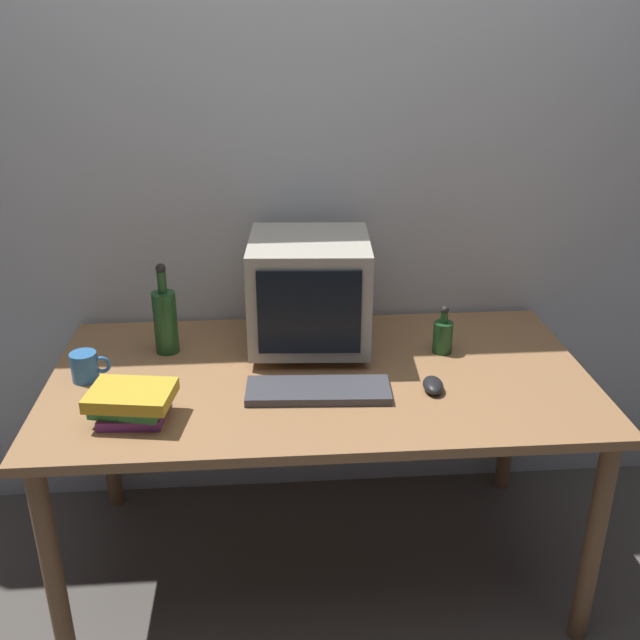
{
  "coord_description": "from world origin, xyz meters",
  "views": [
    {
      "loc": [
        -0.15,
        -1.98,
        1.78
      ],
      "look_at": [
        0.0,
        0.0,
        0.92
      ],
      "focal_mm": 40.64,
      "sensor_mm": 36.0,
      "label": 1
    }
  ],
  "objects_px": {
    "bottle_tall": "(165,319)",
    "bottle_short": "(443,335)",
    "keyboard": "(318,391)",
    "mug": "(85,367)",
    "book_stack": "(131,403)",
    "computer_mouse": "(433,385)",
    "crt_monitor": "(309,292)"
  },
  "relations": [
    {
      "from": "crt_monitor",
      "to": "book_stack",
      "type": "bearing_deg",
      "value": -140.15
    },
    {
      "from": "book_stack",
      "to": "mug",
      "type": "bearing_deg",
      "value": 126.1
    },
    {
      "from": "crt_monitor",
      "to": "computer_mouse",
      "type": "bearing_deg",
      "value": -44.28
    },
    {
      "from": "book_stack",
      "to": "mug",
      "type": "height_order",
      "value": "book_stack"
    },
    {
      "from": "crt_monitor",
      "to": "book_stack",
      "type": "height_order",
      "value": "crt_monitor"
    },
    {
      "from": "mug",
      "to": "computer_mouse",
      "type": "bearing_deg",
      "value": -8.03
    },
    {
      "from": "computer_mouse",
      "to": "bottle_short",
      "type": "relative_size",
      "value": 0.62
    },
    {
      "from": "bottle_short",
      "to": "crt_monitor",
      "type": "bearing_deg",
      "value": 169.56
    },
    {
      "from": "bottle_short",
      "to": "bottle_tall",
      "type": "bearing_deg",
      "value": 175.38
    },
    {
      "from": "keyboard",
      "to": "bottle_tall",
      "type": "xyz_separation_m",
      "value": [
        -0.47,
        0.32,
        0.1
      ]
    },
    {
      "from": "bottle_short",
      "to": "book_stack",
      "type": "height_order",
      "value": "bottle_short"
    },
    {
      "from": "keyboard",
      "to": "book_stack",
      "type": "bearing_deg",
      "value": -165.97
    },
    {
      "from": "crt_monitor",
      "to": "book_stack",
      "type": "xyz_separation_m",
      "value": [
        -0.51,
        -0.43,
        -0.14
      ]
    },
    {
      "from": "computer_mouse",
      "to": "bottle_short",
      "type": "xyz_separation_m",
      "value": [
        0.09,
        0.26,
        0.04
      ]
    },
    {
      "from": "mug",
      "to": "bottle_tall",
      "type": "bearing_deg",
      "value": 39.3
    },
    {
      "from": "bottle_tall",
      "to": "bottle_short",
      "type": "bearing_deg",
      "value": -4.62
    },
    {
      "from": "keyboard",
      "to": "mug",
      "type": "bearing_deg",
      "value": 171.66
    },
    {
      "from": "bottle_tall",
      "to": "bottle_short",
      "type": "relative_size",
      "value": 1.88
    },
    {
      "from": "keyboard",
      "to": "bottle_short",
      "type": "relative_size",
      "value": 2.59
    },
    {
      "from": "bottle_short",
      "to": "mug",
      "type": "bearing_deg",
      "value": -174.41
    },
    {
      "from": "book_stack",
      "to": "bottle_short",
      "type": "bearing_deg",
      "value": 20.36
    },
    {
      "from": "mug",
      "to": "book_stack",
      "type": "bearing_deg",
      "value": -53.9
    },
    {
      "from": "bottle_tall",
      "to": "mug",
      "type": "bearing_deg",
      "value": -140.7
    },
    {
      "from": "mug",
      "to": "crt_monitor",
      "type": "bearing_deg",
      "value": 15.3
    },
    {
      "from": "crt_monitor",
      "to": "keyboard",
      "type": "bearing_deg",
      "value": -89.39
    },
    {
      "from": "keyboard",
      "to": "computer_mouse",
      "type": "relative_size",
      "value": 4.2
    },
    {
      "from": "keyboard",
      "to": "mug",
      "type": "height_order",
      "value": "mug"
    },
    {
      "from": "computer_mouse",
      "to": "book_stack",
      "type": "bearing_deg",
      "value": -169.31
    },
    {
      "from": "crt_monitor",
      "to": "computer_mouse",
      "type": "height_order",
      "value": "crt_monitor"
    },
    {
      "from": "bottle_tall",
      "to": "bottle_short",
      "type": "distance_m",
      "value": 0.9
    },
    {
      "from": "crt_monitor",
      "to": "bottle_short",
      "type": "bearing_deg",
      "value": -10.44
    },
    {
      "from": "computer_mouse",
      "to": "book_stack",
      "type": "height_order",
      "value": "book_stack"
    }
  ]
}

